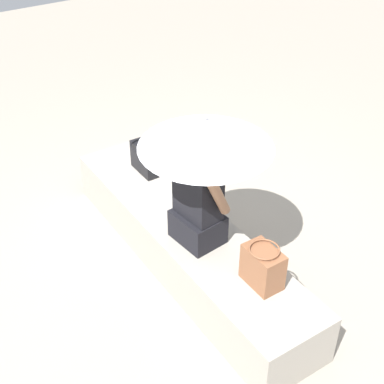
{
  "coord_description": "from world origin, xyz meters",
  "views": [
    {
      "loc": [
        -2.74,
        1.75,
        3.01
      ],
      "look_at": [
        -0.09,
        0.01,
        0.75
      ],
      "focal_mm": 52.19,
      "sensor_mm": 36.0,
      "label": 1
    }
  ],
  "objects_px": {
    "handbag_black": "(263,266)",
    "tote_bag_canvas": "(144,158)",
    "person_seated": "(198,195)",
    "parasol": "(206,133)"
  },
  "relations": [
    {
      "from": "parasol",
      "to": "tote_bag_canvas",
      "type": "xyz_separation_m",
      "value": [
        1.0,
        -0.07,
        -0.73
      ]
    },
    {
      "from": "person_seated",
      "to": "handbag_black",
      "type": "xyz_separation_m",
      "value": [
        -0.6,
        -0.1,
        -0.25
      ]
    },
    {
      "from": "handbag_black",
      "to": "tote_bag_canvas",
      "type": "bearing_deg",
      "value": -0.51
    },
    {
      "from": "parasol",
      "to": "tote_bag_canvas",
      "type": "distance_m",
      "value": 1.24
    },
    {
      "from": "handbag_black",
      "to": "tote_bag_canvas",
      "type": "xyz_separation_m",
      "value": [
        1.58,
        -0.01,
        -0.01
      ]
    },
    {
      "from": "person_seated",
      "to": "handbag_black",
      "type": "height_order",
      "value": "person_seated"
    },
    {
      "from": "handbag_black",
      "to": "tote_bag_canvas",
      "type": "distance_m",
      "value": 1.58
    },
    {
      "from": "person_seated",
      "to": "tote_bag_canvas",
      "type": "xyz_separation_m",
      "value": [
        0.98,
        -0.12,
        -0.26
      ]
    },
    {
      "from": "person_seated",
      "to": "tote_bag_canvas",
      "type": "height_order",
      "value": "person_seated"
    },
    {
      "from": "person_seated",
      "to": "parasol",
      "type": "xyz_separation_m",
      "value": [
        -0.02,
        -0.04,
        0.48
      ]
    }
  ]
}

